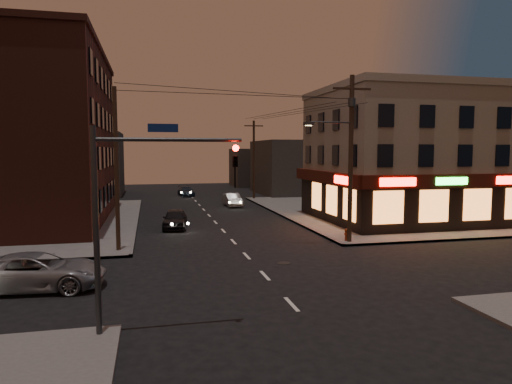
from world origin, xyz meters
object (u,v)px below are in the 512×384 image
object	(u,v)px
suv_cross	(37,272)
sedan_far	(186,191)
sedan_near	(175,219)
sedan_mid	(232,200)
fire_hydrant	(347,234)

from	to	relation	value
suv_cross	sedan_far	distance (m)	38.88
suv_cross	sedan_near	size ratio (longest dim) A/B	1.29
suv_cross	sedan_far	bearing A→B (deg)	-8.53
sedan_near	sedan_mid	world-z (taller)	sedan_near
sedan_near	fire_hydrant	distance (m)	12.70
suv_cross	sedan_far	world-z (taller)	suv_cross
sedan_near	sedan_far	size ratio (longest dim) A/B	1.00
sedan_mid	fire_hydrant	world-z (taller)	sedan_mid
fire_hydrant	sedan_mid	bearing A→B (deg)	100.07
sedan_mid	fire_hydrant	xyz separation A→B (m)	(3.55, -20.01, -0.10)
suv_cross	fire_hydrant	bearing A→B (deg)	-65.28
sedan_far	sedan_near	bearing A→B (deg)	-101.18
suv_cross	fire_hydrant	xyz separation A→B (m)	(16.32, 5.90, -0.18)
suv_cross	sedan_near	bearing A→B (deg)	-19.87
sedan_mid	sedan_far	bearing A→B (deg)	104.63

